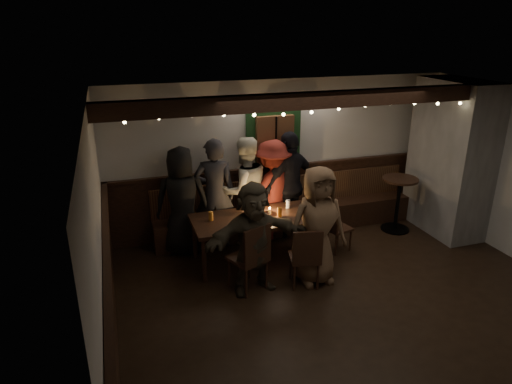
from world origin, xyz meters
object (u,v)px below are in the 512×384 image
object	(u,v)px
person_b	(215,194)
person_d	(272,190)
chair_near_left	(252,254)
high_top	(398,198)
person_g	(317,226)
person_f	(254,238)
chair_near_right	(306,255)
person_c	(245,191)
chair_end	(334,224)
dining_table	(260,220)
person_e	(290,185)
person_a	(182,201)

from	to	relation	value
person_b	person_d	xyz separation A→B (m)	(0.98, 0.02, -0.06)
chair_near_left	high_top	xyz separation A→B (m)	(3.00, 1.08, 0.05)
person_g	person_f	bearing A→B (deg)	177.46
chair_near_right	person_c	distance (m)	1.74
chair_near_right	chair_end	distance (m)	1.22
chair_near_left	person_g	world-z (taller)	person_g
chair_near_right	person_f	distance (m)	0.76
person_b	person_g	size ratio (longest dim) A/B	1.07
person_b	person_d	distance (m)	0.98
dining_table	chair_near_right	bearing A→B (deg)	-69.55
chair_end	chair_near_left	bearing A→B (deg)	-155.82
chair_near_right	high_top	world-z (taller)	high_top
high_top	person_f	world-z (taller)	person_f
person_f	chair_near_right	bearing A→B (deg)	-20.83
person_f	person_g	distance (m)	0.91
chair_near_left	chair_near_right	xyz separation A→B (m)	(0.72, -0.15, -0.05)
chair_near_left	chair_near_right	bearing A→B (deg)	-11.54
person_f	person_g	size ratio (longest dim) A/B	0.92
chair_near_right	person_b	distance (m)	1.89
person_b	high_top	bearing A→B (deg)	-171.62
chair_near_right	person_e	distance (m)	1.76
chair_near_right	person_a	size ratio (longest dim) A/B	0.52
dining_table	person_c	size ratio (longest dim) A/B	1.14
chair_near_right	person_f	world-z (taller)	person_f
high_top	person_b	xyz separation A→B (m)	(-3.15, 0.40, 0.29)
chair_near_left	high_top	size ratio (longest dim) A/B	1.03
person_b	person_d	bearing A→B (deg)	-162.87
dining_table	person_e	distance (m)	1.09
dining_table	high_top	bearing A→B (deg)	6.57
chair_end	person_b	xyz separation A→B (m)	(-1.74, 0.78, 0.44)
chair_end	person_c	size ratio (longest dim) A/B	0.46
person_e	chair_end	bearing A→B (deg)	96.63
person_d	person_g	size ratio (longest dim) A/B	1.00
chair_near_left	chair_end	distance (m)	1.74
chair_near_right	person_b	size ratio (longest dim) A/B	0.49
chair_end	chair_near_right	bearing A→B (deg)	-135.35
person_e	chair_near_right	bearing A→B (deg)	53.22
person_a	person_c	xyz separation A→B (m)	(1.03, 0.07, 0.03)
chair_near_left	person_c	world-z (taller)	person_c
person_b	person_d	world-z (taller)	person_b
dining_table	chair_end	xyz separation A→B (m)	(1.21, -0.07, -0.20)
chair_end	person_a	xyz separation A→B (m)	(-2.27, 0.72, 0.40)
person_c	person_b	bearing A→B (deg)	-6.82
person_a	person_f	xyz separation A→B (m)	(0.71, -1.41, -0.08)
chair_near_left	person_a	bearing A→B (deg)	115.49
person_d	person_f	bearing A→B (deg)	43.50
person_c	person_f	distance (m)	1.52
chair_near_right	person_b	bearing A→B (deg)	117.99
person_b	dining_table	bearing A→B (deg)	142.19
person_a	person_f	bearing A→B (deg)	127.91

